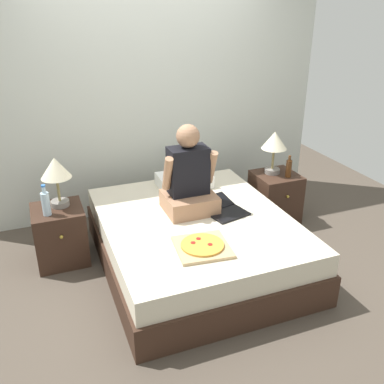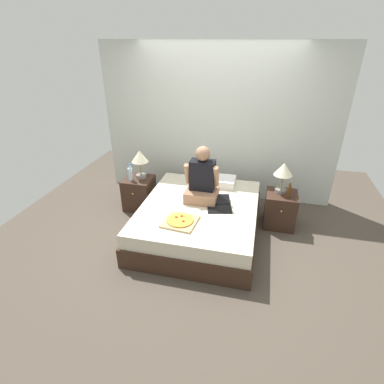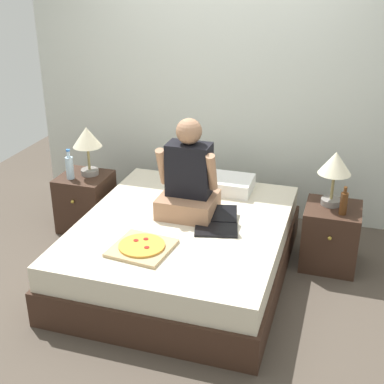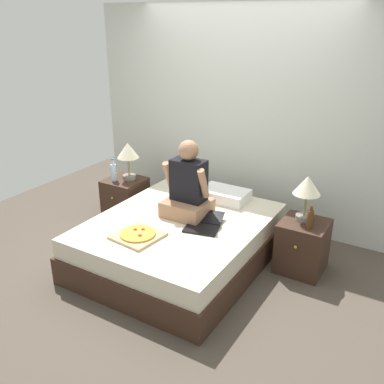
{
  "view_description": "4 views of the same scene",
  "coord_description": "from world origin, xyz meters",
  "px_view_note": "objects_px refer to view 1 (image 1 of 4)",
  "views": [
    {
      "loc": [
        -1.21,
        -3.04,
        2.2
      ],
      "look_at": [
        -0.06,
        -0.08,
        0.76
      ],
      "focal_mm": 40.0,
      "sensor_mm": 36.0,
      "label": 1
    },
    {
      "loc": [
        0.74,
        -3.5,
        2.53
      ],
      "look_at": [
        -0.1,
        -0.04,
        0.67
      ],
      "focal_mm": 28.0,
      "sensor_mm": 36.0,
      "label": 2
    },
    {
      "loc": [
        1.17,
        -3.5,
        2.39
      ],
      "look_at": [
        0.11,
        -0.09,
        0.77
      ],
      "focal_mm": 50.0,
      "sensor_mm": 36.0,
      "label": 3
    },
    {
      "loc": [
        2.09,
        -3.2,
        2.36
      ],
      "look_at": [
        0.14,
        0.02,
        0.8
      ],
      "focal_mm": 40.0,
      "sensor_mm": 36.0,
      "label": 4
    }
  ],
  "objects_px": {
    "person_seated": "(188,180)",
    "laptop": "(224,210)",
    "lamp_on_left_nightstand": "(56,171)",
    "beer_bottle": "(289,168)",
    "bed": "(195,241)",
    "lamp_on_right_nightstand": "(274,143)",
    "pizza_box": "(202,246)",
    "nightstand_left": "(60,235)",
    "nightstand_right": "(275,197)",
    "water_bottle": "(46,203)"
  },
  "relations": [
    {
      "from": "lamp_on_left_nightstand",
      "to": "laptop",
      "type": "height_order",
      "value": "lamp_on_left_nightstand"
    },
    {
      "from": "lamp_on_right_nightstand",
      "to": "beer_bottle",
      "type": "xyz_separation_m",
      "value": [
        0.1,
        -0.15,
        -0.23
      ]
    },
    {
      "from": "nightstand_left",
      "to": "beer_bottle",
      "type": "relative_size",
      "value": 2.27
    },
    {
      "from": "bed",
      "to": "water_bottle",
      "type": "bearing_deg",
      "value": 161.1
    },
    {
      "from": "nightstand_right",
      "to": "beer_bottle",
      "type": "height_order",
      "value": "beer_bottle"
    },
    {
      "from": "bed",
      "to": "lamp_on_left_nightstand",
      "type": "relative_size",
      "value": 4.3
    },
    {
      "from": "person_seated",
      "to": "laptop",
      "type": "height_order",
      "value": "person_seated"
    },
    {
      "from": "laptop",
      "to": "pizza_box",
      "type": "distance_m",
      "value": 0.64
    },
    {
      "from": "person_seated",
      "to": "laptop",
      "type": "bearing_deg",
      "value": -30.16
    },
    {
      "from": "lamp_on_left_nightstand",
      "to": "lamp_on_right_nightstand",
      "type": "bearing_deg",
      "value": 0.0
    },
    {
      "from": "nightstand_left",
      "to": "person_seated",
      "type": "distance_m",
      "value": 1.26
    },
    {
      "from": "pizza_box",
      "to": "lamp_on_right_nightstand",
      "type": "bearing_deg",
      "value": 40.34
    },
    {
      "from": "lamp_on_left_nightstand",
      "to": "beer_bottle",
      "type": "bearing_deg",
      "value": -3.81
    },
    {
      "from": "nightstand_left",
      "to": "lamp_on_left_nightstand",
      "type": "bearing_deg",
      "value": 51.38
    },
    {
      "from": "water_bottle",
      "to": "lamp_on_right_nightstand",
      "type": "height_order",
      "value": "lamp_on_right_nightstand"
    },
    {
      "from": "lamp_on_left_nightstand",
      "to": "laptop",
      "type": "xyz_separation_m",
      "value": [
        1.35,
        -0.54,
        -0.36
      ]
    },
    {
      "from": "nightstand_right",
      "to": "beer_bottle",
      "type": "distance_m",
      "value": 0.38
    },
    {
      "from": "lamp_on_right_nightstand",
      "to": "pizza_box",
      "type": "xyz_separation_m",
      "value": [
        -1.22,
        -1.04,
        -0.36
      ]
    },
    {
      "from": "laptop",
      "to": "water_bottle",
      "type": "bearing_deg",
      "value": 164.56
    },
    {
      "from": "nightstand_left",
      "to": "water_bottle",
      "type": "bearing_deg",
      "value": -131.65
    },
    {
      "from": "nightstand_left",
      "to": "person_seated",
      "type": "relative_size",
      "value": 0.67
    },
    {
      "from": "pizza_box",
      "to": "nightstand_right",
      "type": "bearing_deg",
      "value": 38.27
    },
    {
      "from": "laptop",
      "to": "pizza_box",
      "type": "bearing_deg",
      "value": -129.96
    },
    {
      "from": "lamp_on_right_nightstand",
      "to": "person_seated",
      "type": "bearing_deg",
      "value": -160.49
    },
    {
      "from": "lamp_on_right_nightstand",
      "to": "beer_bottle",
      "type": "distance_m",
      "value": 0.29
    },
    {
      "from": "nightstand_left",
      "to": "laptop",
      "type": "height_order",
      "value": "laptop"
    },
    {
      "from": "bed",
      "to": "person_seated",
      "type": "xyz_separation_m",
      "value": [
        -0.0,
        0.16,
        0.52
      ]
    },
    {
      "from": "water_bottle",
      "to": "beer_bottle",
      "type": "height_order",
      "value": "water_bottle"
    },
    {
      "from": "lamp_on_right_nightstand",
      "to": "pizza_box",
      "type": "bearing_deg",
      "value": -139.66
    },
    {
      "from": "water_bottle",
      "to": "nightstand_right",
      "type": "height_order",
      "value": "water_bottle"
    },
    {
      "from": "lamp_on_right_nightstand",
      "to": "bed",
      "type": "bearing_deg",
      "value": -153.13
    },
    {
      "from": "bed",
      "to": "water_bottle",
      "type": "relative_size",
      "value": 7.0
    },
    {
      "from": "water_bottle",
      "to": "pizza_box",
      "type": "distance_m",
      "value": 1.39
    },
    {
      "from": "lamp_on_right_nightstand",
      "to": "laptop",
      "type": "height_order",
      "value": "lamp_on_right_nightstand"
    },
    {
      "from": "lamp_on_right_nightstand",
      "to": "laptop",
      "type": "bearing_deg",
      "value": -146.03
    },
    {
      "from": "lamp_on_left_nightstand",
      "to": "laptop",
      "type": "relative_size",
      "value": 0.94
    },
    {
      "from": "nightstand_left",
      "to": "nightstand_right",
      "type": "distance_m",
      "value": 2.23
    },
    {
      "from": "beer_bottle",
      "to": "person_seated",
      "type": "relative_size",
      "value": 0.29
    },
    {
      "from": "bed",
      "to": "lamp_on_left_nightstand",
      "type": "height_order",
      "value": "lamp_on_left_nightstand"
    },
    {
      "from": "bed",
      "to": "pizza_box",
      "type": "height_order",
      "value": "pizza_box"
    },
    {
      "from": "nightstand_left",
      "to": "nightstand_right",
      "type": "bearing_deg",
      "value": 0.0
    },
    {
      "from": "water_bottle",
      "to": "lamp_on_left_nightstand",
      "type": "bearing_deg",
      "value": 49.4
    },
    {
      "from": "nightstand_right",
      "to": "lamp_on_left_nightstand",
      "type": "bearing_deg",
      "value": 178.69
    },
    {
      "from": "bed",
      "to": "laptop",
      "type": "distance_m",
      "value": 0.38
    },
    {
      "from": "nightstand_left",
      "to": "lamp_on_right_nightstand",
      "type": "height_order",
      "value": "lamp_on_right_nightstand"
    },
    {
      "from": "water_bottle",
      "to": "pizza_box",
      "type": "bearing_deg",
      "value": -40.4
    },
    {
      "from": "nightstand_left",
      "to": "laptop",
      "type": "xyz_separation_m",
      "value": [
        1.39,
        -0.49,
        0.23
      ]
    },
    {
      "from": "lamp_on_left_nightstand",
      "to": "lamp_on_right_nightstand",
      "type": "height_order",
      "value": "same"
    },
    {
      "from": "lamp_on_left_nightstand",
      "to": "pizza_box",
      "type": "height_order",
      "value": "lamp_on_left_nightstand"
    },
    {
      "from": "nightstand_right",
      "to": "lamp_on_right_nightstand",
      "type": "bearing_deg",
      "value": 120.93
    }
  ]
}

